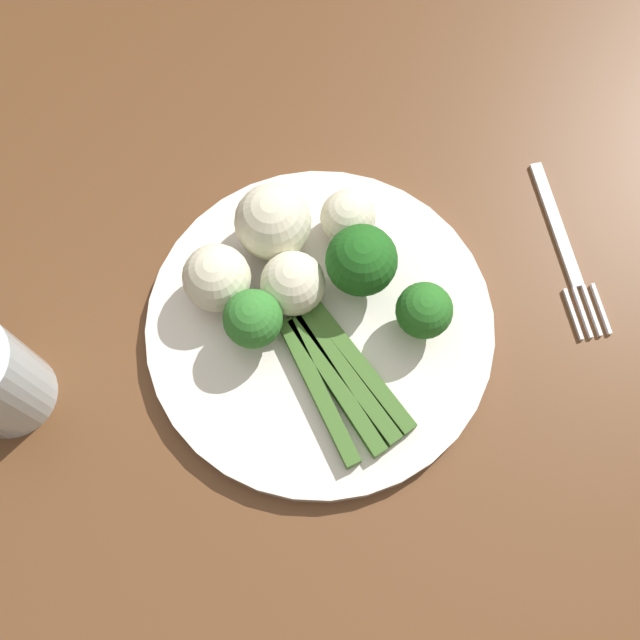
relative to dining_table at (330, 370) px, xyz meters
The scene contains 12 objects.
ground_plane 0.68m from the dining_table, ahead, with size 6.00×6.00×0.02m, color tan.
dining_table is the anchor object (origin of this frame).
plate 0.11m from the dining_table, 34.74° to the right, with size 0.28×0.28×0.01m, color silver.
asparagus_bundle 0.13m from the dining_table, 94.25° to the left, with size 0.10×0.13×0.01m.
broccoli_back_right 0.16m from the dining_table, ahead, with size 0.05×0.05×0.06m.
broccoli_right 0.16m from the dining_table, behind, with size 0.04×0.04×0.05m.
broccoli_front 0.16m from the dining_table, 121.17° to the right, with size 0.06×0.06×0.07m.
cauliflower_edge 0.17m from the dining_table, 62.43° to the right, with size 0.06×0.06×0.06m, color beige.
cauliflower_left 0.16m from the dining_table, 101.48° to the right, with size 0.05×0.05×0.05m, color beige.
cauliflower_outer_edge 0.17m from the dining_table, 23.10° to the right, with size 0.05×0.05×0.05m, color beige.
cauliflower_back 0.15m from the dining_table, 46.08° to the right, with size 0.05×0.05×0.05m, color beige.
fork 0.23m from the dining_table, 162.20° to the right, with size 0.04×0.17×0.00m.
Camera 1 is at (0.02, 0.19, 1.33)m, focal length 40.69 mm.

